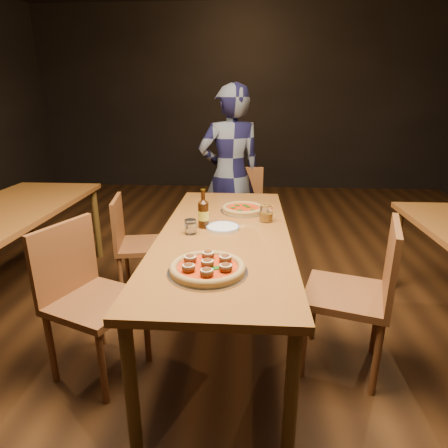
# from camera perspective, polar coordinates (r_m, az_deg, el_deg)

# --- Properties ---
(ground) EXTENTS (9.00, 9.00, 0.00)m
(ground) POSITION_cam_1_polar(r_m,az_deg,el_deg) (2.69, 0.07, -16.38)
(ground) COLOR black
(room_shell) EXTENTS (9.00, 9.00, 9.00)m
(room_shell) POSITION_cam_1_polar(r_m,az_deg,el_deg) (2.22, 0.10, 26.65)
(room_shell) COLOR black
(room_shell) RESTS_ON ground
(table_main) EXTENTS (0.80, 2.00, 0.75)m
(table_main) POSITION_cam_1_polar(r_m,az_deg,el_deg) (2.37, 0.08, -2.85)
(table_main) COLOR brown
(table_main) RESTS_ON ground
(chair_main_nw) EXTENTS (0.57, 0.57, 0.94)m
(chair_main_nw) POSITION_cam_1_polar(r_m,az_deg,el_deg) (2.25, -18.91, -11.05)
(chair_main_nw) COLOR brown
(chair_main_nw) RESTS_ON ground
(chair_main_sw) EXTENTS (0.47, 0.47, 0.86)m
(chair_main_sw) POSITION_cam_1_polar(r_m,az_deg,el_deg) (3.08, -12.16, -3.04)
(chair_main_sw) COLOR brown
(chair_main_sw) RESTS_ON ground
(chair_main_e) EXTENTS (0.57, 0.57, 0.97)m
(chair_main_e) POSITION_cam_1_polar(r_m,az_deg,el_deg) (2.29, 18.11, -9.99)
(chair_main_e) COLOR brown
(chair_main_e) RESTS_ON ground
(chair_end) EXTENTS (0.46, 0.46, 0.95)m
(chair_end) POSITION_cam_1_polar(r_m,az_deg,el_deg) (3.57, 2.25, 1.23)
(chair_end) COLOR brown
(chair_end) RESTS_ON ground
(pizza_meatball) EXTENTS (0.39, 0.39, 0.07)m
(pizza_meatball) POSITION_cam_1_polar(r_m,az_deg,el_deg) (1.81, -2.53, -6.62)
(pizza_meatball) COLOR #B7B7BF
(pizza_meatball) RESTS_ON table_main
(pizza_margherita) EXTENTS (0.33, 0.33, 0.04)m
(pizza_margherita) POSITION_cam_1_polar(r_m,az_deg,el_deg) (2.76, 2.92, 2.34)
(pizza_margherita) COLOR #B7B7BF
(pizza_margherita) RESTS_ON table_main
(plate_stack) EXTENTS (0.21, 0.21, 0.02)m
(plate_stack) POSITION_cam_1_polar(r_m,az_deg,el_deg) (2.39, -0.19, -0.55)
(plate_stack) COLOR white
(plate_stack) RESTS_ON table_main
(beer_bottle) EXTENTS (0.07, 0.07, 0.25)m
(beer_bottle) POSITION_cam_1_polar(r_m,az_deg,el_deg) (2.40, -3.15, 1.50)
(beer_bottle) COLOR black
(beer_bottle) RESTS_ON table_main
(water_glass) EXTENTS (0.07, 0.07, 0.09)m
(water_glass) POSITION_cam_1_polar(r_m,az_deg,el_deg) (2.31, -5.13, -0.41)
(water_glass) COLOR white
(water_glass) RESTS_ON table_main
(amber_glass) EXTENTS (0.09, 0.09, 0.11)m
(amber_glass) POSITION_cam_1_polar(r_m,az_deg,el_deg) (2.54, 6.46, 1.56)
(amber_glass) COLOR #B06713
(amber_glass) RESTS_ON table_main
(diner) EXTENTS (0.70, 0.57, 1.67)m
(diner) POSITION_cam_1_polar(r_m,az_deg,el_deg) (3.61, 0.96, 7.36)
(diner) COLOR black
(diner) RESTS_ON ground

